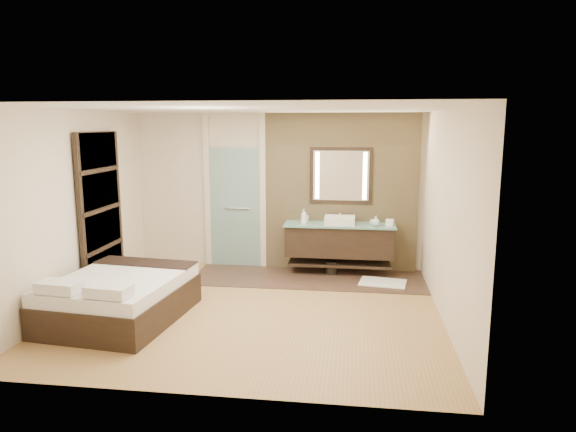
# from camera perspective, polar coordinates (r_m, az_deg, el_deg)

# --- Properties ---
(floor) EXTENTS (5.00, 5.00, 0.00)m
(floor) POSITION_cam_1_polar(r_m,az_deg,el_deg) (7.13, -3.88, -10.43)
(floor) COLOR #9F7042
(floor) RESTS_ON ground
(tile_strip) EXTENTS (3.80, 1.30, 0.01)m
(tile_strip) POSITION_cam_1_polar(r_m,az_deg,el_deg) (8.55, 2.22, -6.85)
(tile_strip) COLOR #34241C
(tile_strip) RESTS_ON floor
(stone_wall) EXTENTS (2.60, 0.08, 2.70)m
(stone_wall) POSITION_cam_1_polar(r_m,az_deg,el_deg) (8.83, 5.88, 2.58)
(stone_wall) COLOR tan
(stone_wall) RESTS_ON floor
(vanity) EXTENTS (1.85, 0.55, 0.88)m
(vanity) POSITION_cam_1_polar(r_m,az_deg,el_deg) (8.68, 5.73, -2.71)
(vanity) COLOR black
(vanity) RESTS_ON stone_wall
(mirror_unit) EXTENTS (1.06, 0.04, 0.96)m
(mirror_unit) POSITION_cam_1_polar(r_m,az_deg,el_deg) (8.74, 5.91, 4.48)
(mirror_unit) COLOR black
(mirror_unit) RESTS_ON stone_wall
(frosted_door) EXTENTS (1.10, 0.12, 2.70)m
(frosted_door) POSITION_cam_1_polar(r_m,az_deg,el_deg) (9.09, -5.88, 1.49)
(frosted_door) COLOR silver
(frosted_door) RESTS_ON floor
(shoji_partition) EXTENTS (0.06, 1.20, 2.40)m
(shoji_partition) POSITION_cam_1_polar(r_m,az_deg,el_deg) (8.18, -20.04, 0.42)
(shoji_partition) COLOR black
(shoji_partition) RESTS_ON floor
(bed) EXTENTS (1.65, 1.98, 0.71)m
(bed) POSITION_cam_1_polar(r_m,az_deg,el_deg) (7.07, -18.17, -8.60)
(bed) COLOR black
(bed) RESTS_ON floor
(bath_mat) EXTENTS (0.79, 0.61, 0.02)m
(bath_mat) POSITION_cam_1_polar(r_m,az_deg,el_deg) (8.38, 10.48, -7.28)
(bath_mat) COLOR white
(bath_mat) RESTS_ON floor
(waste_bin) EXTENTS (0.21, 0.21, 0.23)m
(waste_bin) POSITION_cam_1_polar(r_m,az_deg,el_deg) (8.73, 4.84, -5.76)
(waste_bin) COLOR black
(waste_bin) RESTS_ON floor
(tissue_box) EXTENTS (0.15, 0.15, 0.10)m
(tissue_box) POSITION_cam_1_polar(r_m,az_deg,el_deg) (8.59, 11.24, -0.71)
(tissue_box) COLOR white
(tissue_box) RESTS_ON vanity
(soap_bottle_a) EXTENTS (0.10, 0.10, 0.25)m
(soap_bottle_a) POSITION_cam_1_polar(r_m,az_deg,el_deg) (8.57, 1.76, -0.05)
(soap_bottle_a) COLOR white
(soap_bottle_a) RESTS_ON vanity
(soap_bottle_b) EXTENTS (0.10, 0.10, 0.18)m
(soap_bottle_b) POSITION_cam_1_polar(r_m,az_deg,el_deg) (8.72, 1.97, -0.12)
(soap_bottle_b) COLOR #B2B2B2
(soap_bottle_b) RESTS_ON vanity
(soap_bottle_c) EXTENTS (0.15, 0.15, 0.17)m
(soap_bottle_c) POSITION_cam_1_polar(r_m,az_deg,el_deg) (8.51, 9.74, -0.54)
(soap_bottle_c) COLOR #ABD7D7
(soap_bottle_c) RESTS_ON vanity
(cup) EXTENTS (0.15, 0.15, 0.09)m
(cup) POSITION_cam_1_polar(r_m,az_deg,el_deg) (8.59, 9.46, -0.69)
(cup) COLOR silver
(cup) RESTS_ON vanity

